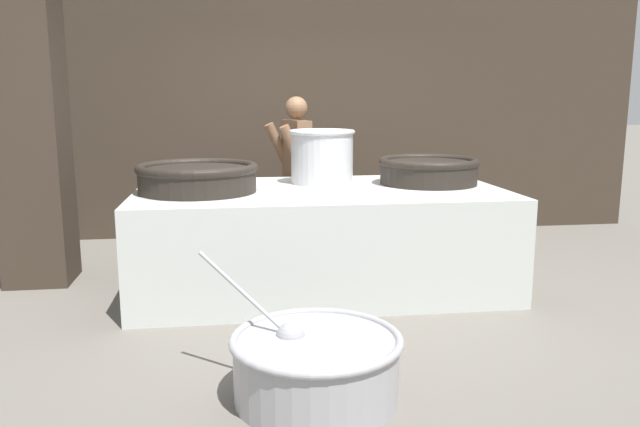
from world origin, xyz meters
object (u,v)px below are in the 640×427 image
(giant_wok_near, at_px, (198,177))
(giant_wok_far, at_px, (428,170))
(stock_pot, at_px, (322,155))
(cook, at_px, (296,170))
(prep_bowl_vegetables, at_px, (316,363))

(giant_wok_near, height_order, giant_wok_far, same)
(giant_wok_far, relative_size, stock_pot, 1.50)
(giant_wok_near, relative_size, giant_wok_far, 1.11)
(giant_wok_far, xyz_separation_m, stock_pot, (-0.95, 0.19, 0.13))
(giant_wok_near, relative_size, cook, 0.60)
(prep_bowl_vegetables, bearing_deg, giant_wok_far, 59.11)
(giant_wok_near, bearing_deg, prep_bowl_vegetables, -70.42)
(giant_wok_far, height_order, prep_bowl_vegetables, giant_wok_far)
(giant_wok_near, relative_size, prep_bowl_vegetables, 0.89)
(stock_pot, height_order, cook, cook)
(giant_wok_near, distance_m, stock_pot, 1.18)
(cook, bearing_deg, stock_pot, 86.56)
(giant_wok_near, bearing_deg, cook, 52.60)
(stock_pot, bearing_deg, giant_wok_far, -11.08)
(cook, bearing_deg, giant_wok_far, 123.27)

